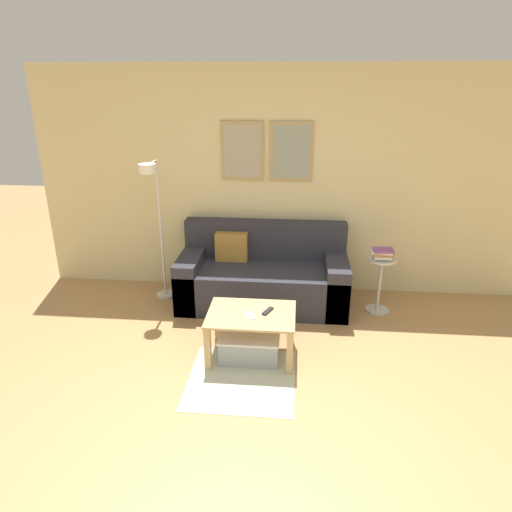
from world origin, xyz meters
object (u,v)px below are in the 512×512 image
Objects in this scene: couch at (263,277)px; side_table at (380,280)px; book_stack at (383,254)px; cell_phone at (251,316)px; coffee_table at (251,322)px; storage_bin at (250,345)px; floor_lamp at (155,210)px; remote_control at (268,311)px.

side_table is at bearing -4.77° from couch.
couch is 1.32m from book_stack.
cell_phone is (-1.29, -1.06, -0.23)m from book_stack.
coffee_table is (-0.02, -1.10, 0.04)m from couch.
coffee_table reaches higher than storage_bin.
floor_lamp reaches higher than side_table.
side_table reaches higher than remote_control.
cell_phone is at bearing -42.76° from floor_lamp.
floor_lamp is 1.72m from remote_control.
couch is 1.10m from coffee_table.
book_stack reaches higher than coffee_table.
cell_phone is at bearing -57.91° from storage_bin.
remote_control is at bearing 24.31° from storage_bin.
couch is at bearing 175.58° from book_stack.
remote_control is at bearing 14.33° from coffee_table.
remote_control reaches higher than storage_bin.
book_stack reaches higher than storage_bin.
remote_control is at bearing -36.84° from floor_lamp.
floor_lamp reaches higher than storage_bin.
book_stack is at bearing 0.26° from floor_lamp.
floor_lamp is 10.60× the size of remote_control.
coffee_table is 0.11m from cell_phone.
side_table is at bearing 64.53° from remote_control.
couch is at bearing 121.36° from remote_control.
storage_bin is at bearing -131.15° from remote_control.
book_stack reaches higher than side_table.
coffee_table is 1.44× the size of storage_bin.
floor_lamp is (-1.13, 0.99, 0.74)m from coffee_table.
floor_lamp is at bearing -179.92° from side_table.
floor_lamp reaches higher than book_stack.
couch is 13.16× the size of cell_phone.
couch reaches higher than side_table.
coffee_table is at bearing -142.29° from side_table.
couch is at bearing 5.43° from floor_lamp.
couch is 1.28m from side_table.
storage_bin is 1.75m from book_stack.
couch is 7.48× the size of book_stack.
cell_phone is (-0.00, -0.05, 0.09)m from coffee_table.
cell_phone is at bearing -90.99° from coffee_table.
book_stack is (2.42, 0.01, -0.41)m from floor_lamp.
book_stack is at bearing 96.37° from side_table.
floor_lamp is at bearing 119.90° from cell_phone.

